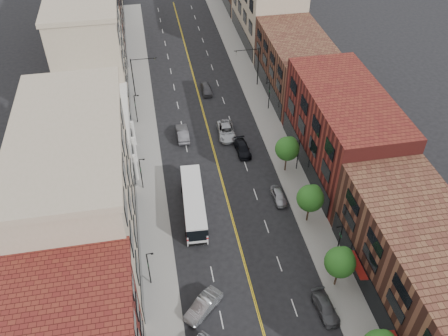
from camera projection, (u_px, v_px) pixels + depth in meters
ground at (263, 330)px, 49.10m from camera, size 220.00×220.00×0.00m
sidewalk_left at (146, 140)px, 73.78m from camera, size 4.00×110.00×0.15m
sidewalk_right at (270, 126)px, 76.56m from camera, size 4.00×110.00×0.15m
bldg_l_tanoffice at (83, 203)px, 50.58m from camera, size 10.00×22.00×18.00m
bldg_l_white at (95, 140)px, 67.26m from camera, size 10.00×14.00×8.00m
bldg_l_far_a at (92, 53)px, 76.69m from camera, size 10.00×20.00×18.00m
bldg_l_far_b at (96, 13)px, 92.59m from camera, size 10.00×20.00×15.00m
bldg_r_near at (428, 276)px, 48.21m from camera, size 10.00×26.00×10.00m
bldg_r_mid at (342, 131)px, 65.47m from camera, size 10.00×22.00×12.00m
bldg_r_far_a at (296, 65)px, 81.79m from camera, size 10.00×20.00×10.00m
bldg_r_far_b at (267, 7)px, 96.16m from camera, size 10.00×22.00×14.00m
tree_r_1 at (341, 261)px, 50.76m from camera, size 3.40×3.40×5.59m
tree_r_2 at (311, 197)px, 58.22m from camera, size 3.40×3.40×5.59m
tree_r_3 at (288, 148)px, 65.68m from camera, size 3.40×3.40×5.59m
lamp_l_1 at (149, 267)px, 51.61m from camera, size 0.81×0.55×5.05m
lamp_l_2 at (141, 172)px, 63.55m from camera, size 0.81×0.55×5.05m
lamp_l_3 at (136, 107)px, 75.49m from camera, size 0.81×0.55×5.05m
lamp_r_1 at (339, 239)px, 54.66m from camera, size 0.81×0.55×5.05m
lamp_r_2 at (298, 153)px, 66.60m from camera, size 0.81×0.55×5.05m
lamp_r_3 at (269, 94)px, 78.54m from camera, size 0.81×0.55×5.05m
signal_mast_left at (137, 73)px, 80.46m from camera, size 4.49×0.18×7.20m
signal_mast_right at (254, 62)px, 83.32m from camera, size 4.49×0.18×7.20m
city_bus at (194, 202)px, 60.89m from camera, size 3.36×12.01×3.06m
car_angle_b at (203, 306)px, 50.41m from camera, size 4.76×4.58×1.61m
car_parked_mid at (326, 308)px, 50.39m from camera, size 2.22×4.67×1.32m
car_parked_far at (279, 196)px, 63.37m from camera, size 1.67×3.99×1.35m
car_lane_behind at (183, 133)px, 73.82m from camera, size 1.78×5.02×1.65m
car_lane_a at (243, 149)px, 71.10m from camera, size 2.08×4.78×1.37m
car_lane_b at (226, 131)px, 74.32m from camera, size 2.94×5.82×1.58m
car_lane_c at (206, 89)px, 84.02m from camera, size 1.75×4.28×1.45m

